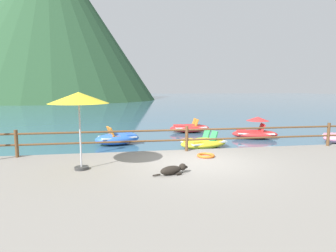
# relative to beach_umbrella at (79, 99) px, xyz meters

# --- Properties ---
(ground_plane) EXTENTS (200.00, 200.00, 0.00)m
(ground_plane) POSITION_rel_beach_umbrella_xyz_m (3.58, 40.32, -2.45)
(ground_plane) COLOR #38607A
(promenade_dock) EXTENTS (28.00, 8.00, 0.40)m
(promenade_dock) POSITION_rel_beach_umbrella_xyz_m (3.58, -1.88, -2.25)
(promenade_dock) COLOR gray
(promenade_dock) RESTS_ON ground
(dock_railing) EXTENTS (23.92, 0.12, 0.95)m
(dock_railing) POSITION_rel_beach_umbrella_xyz_m (3.58, 1.87, -1.46)
(dock_railing) COLOR brown
(dock_railing) RESTS_ON promenade_dock
(beach_umbrella) EXTENTS (1.70, 1.70, 2.24)m
(beach_umbrella) POSITION_rel_beach_umbrella_xyz_m (0.00, 0.00, 0.00)
(beach_umbrella) COLOR #B2B2B7
(beach_umbrella) RESTS_ON promenade_dock
(dog_resting) EXTENTS (1.05, 0.51, 0.26)m
(dog_resting) POSITION_rel_beach_umbrella_xyz_m (2.55, -0.90, -1.92)
(dog_resting) COLOR black
(dog_resting) RESTS_ON promenade_dock
(life_ring) EXTENTS (0.61, 0.61, 0.09)m
(life_ring) POSITION_rel_beach_umbrella_xyz_m (4.03, 0.88, -2.00)
(life_ring) COLOR orange
(life_ring) RESTS_ON promenade_dock
(pedal_boat_0) EXTENTS (2.44, 1.77, 0.89)m
(pedal_boat_0) POSITION_rel_beach_umbrella_xyz_m (0.98, 5.59, -2.14)
(pedal_boat_0) COLOR blue
(pedal_boat_0) RESTS_ON ground
(pedal_boat_2) EXTENTS (2.70, 1.87, 1.20)m
(pedal_boat_2) POSITION_rel_beach_umbrella_xyz_m (8.44, 6.09, -2.06)
(pedal_boat_2) COLOR red
(pedal_boat_2) RESTS_ON ground
(pedal_boat_3) EXTENTS (2.55, 1.35, 0.85)m
(pedal_boat_3) POSITION_rel_beach_umbrella_xyz_m (5.40, 8.85, -2.18)
(pedal_boat_3) COLOR red
(pedal_boat_3) RESTS_ON ground
(pedal_boat_4) EXTENTS (2.69, 2.10, 0.81)m
(pedal_boat_4) POSITION_rel_beach_umbrella_xyz_m (4.92, 4.12, -2.21)
(pedal_boat_4) COLOR yellow
(pedal_boat_4) RESTS_ON ground
(cliff_headland) EXTENTS (48.65, 48.65, 37.18)m
(cliff_headland) POSITION_rel_beach_umbrella_xyz_m (-13.16, 65.20, 15.00)
(cliff_headland) COLOR #284C2D
(cliff_headland) RESTS_ON ground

